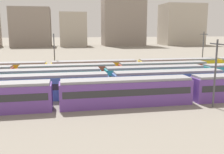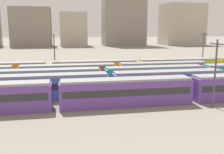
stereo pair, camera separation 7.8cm
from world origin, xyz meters
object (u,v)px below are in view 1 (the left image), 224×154
Objects in this scene: train_track_1 at (48,87)px; train_track_3 at (68,74)px; train_track_2 at (203,75)px; train_track_4 at (138,68)px; catenary_pole_3 at (203,50)px; catenary_pole_0 at (215,70)px; train_track_0 at (56,95)px; catenary_pole_1 at (54,53)px.

train_track_1 and train_track_3 have the same top height.
train_track_2 is 2.02× the size of train_track_3.
train_track_4 is at bearing 132.71° from train_track_2.
catenary_pole_3 reaches higher than train_track_3.
train_track_2 and train_track_3 have the same top height.
catenary_pole_0 is at bearing -20.52° from train_track_1.
train_track_4 is at bearing 50.66° from train_track_0.
catenary_pole_1 reaches higher than train_track_4.
train_track_4 is at bearing -9.56° from catenary_pole_1.
train_track_3 is (1.94, 15.60, -0.00)m from train_track_0.
train_track_3 is at bearing -165.97° from catenary_pole_3.
train_track_2 is 30.68m from catenary_pole_1.
catenary_pole_1 reaches higher than train_track_2.
catenary_pole_3 is at bearing 63.28° from catenary_pole_0.
train_track_0 is 8.31× the size of catenary_pole_0.
train_track_2 is 11.60× the size of catenary_pole_3.
catenary_pole_1 is 0.96× the size of catenary_pole_3.
train_track_3 is 5.76× the size of catenary_pole_3.
catenary_pole_0 reaches higher than train_track_4.
train_track_0 is 15.72m from train_track_3.
train_track_0 is 0.66× the size of train_track_4.
train_track_2 is at bearing 10.55° from train_track_1.
train_track_0 is at bearing -88.18° from catenary_pole_1.
train_track_1 is 10.89m from train_track_3.
train_track_1 is at bearing -107.19° from train_track_3.
train_track_3 is at bearing 82.92° from train_track_0.
catenary_pole_0 is 0.96× the size of catenary_pole_1.
catenary_pole_1 reaches higher than train_track_3.
catenary_pole_3 is at bearing 27.56° from train_track_1.
catenary_pole_0 is (21.88, -8.19, 3.12)m from train_track_1.
train_track_1 is 18.90m from catenary_pole_1.
train_track_0 and train_track_1 have the same top height.
catenary_pole_0 is 0.93× the size of catenary_pole_3.
train_track_0 is at bearing -158.68° from train_track_2.
catenary_pole_3 is (32.06, 8.01, 3.49)m from train_track_3.
catenary_pole_1 is at bearing 128.56° from catenary_pole_0.
train_track_0 and train_track_2 have the same top height.
catenary_pole_0 is at bearing -81.50° from train_track_4.
train_track_2 is (26.65, 10.40, 0.00)m from train_track_0.
train_track_1 is 5.76× the size of catenary_pole_3.
train_track_1 is 0.50× the size of train_track_4.
train_track_3 is at bearing 135.12° from catenary_pole_0.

